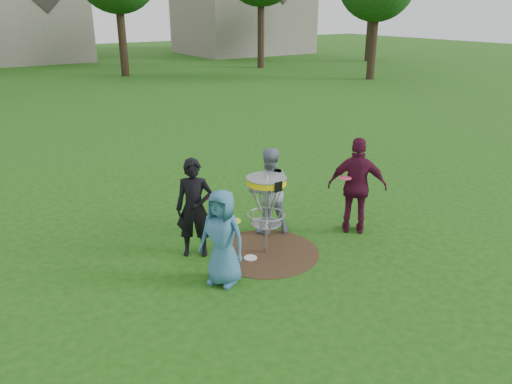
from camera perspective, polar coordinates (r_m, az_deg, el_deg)
ground at (r=8.50m, az=1.14°, el=-6.92°), size 100.00×100.00×0.00m
dirt_patch at (r=8.50m, az=1.14°, el=-6.89°), size 1.80×1.80×0.01m
player_blue at (r=7.33m, az=-3.89°, el=-5.25°), size 0.77×0.86×1.48m
player_black at (r=8.16m, az=-7.06°, el=-1.85°), size 0.72×0.67×1.66m
player_grey at (r=8.94m, az=1.41°, el=0.12°), size 0.93×0.82×1.60m
player_maroon at (r=9.10m, az=11.49°, el=0.66°), size 1.05×1.03×1.78m
disc_on_grass at (r=8.30m, az=-0.64°, el=-7.55°), size 0.22×0.22×0.02m
disc_golf_basket at (r=8.08m, az=1.19°, el=-0.49°), size 0.66×0.67×1.38m
held_discs at (r=8.21m, az=1.23°, el=-0.31°), size 2.60×1.01×0.20m
house_row at (r=40.27m, az=-22.19°, el=19.49°), size 44.50×10.65×11.62m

